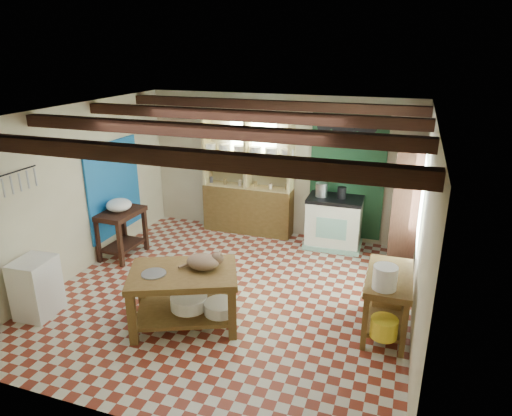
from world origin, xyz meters
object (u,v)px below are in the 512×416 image
(prep_table, at_px, (122,234))
(right_counter, at_px, (387,303))
(work_table, at_px, (184,298))
(stove, at_px, (334,222))
(white_cabinet, at_px, (36,287))
(cat, at_px, (203,262))

(prep_table, distance_m, right_counter, 4.45)
(work_table, relative_size, stove, 1.41)
(prep_table, bearing_deg, right_counter, -7.86)
(stove, distance_m, right_counter, 2.56)
(prep_table, distance_m, white_cabinet, 1.90)
(prep_table, bearing_deg, stove, 27.17)
(cat, bearing_deg, prep_table, 114.50)
(work_table, relative_size, white_cabinet, 1.68)
(stove, relative_size, white_cabinet, 1.19)
(stove, bearing_deg, prep_table, -156.08)
(stove, bearing_deg, cat, -113.27)
(stove, xyz_separation_m, cat, (-1.18, -2.87, 0.39))
(white_cabinet, distance_m, right_counter, 4.54)
(white_cabinet, bearing_deg, cat, 10.85)
(work_table, distance_m, cat, 0.54)
(stove, height_order, prep_table, stove)
(white_cabinet, xyz_separation_m, right_counter, (4.40, 1.12, -0.01))
(cat, bearing_deg, work_table, -178.69)
(work_table, xyz_separation_m, prep_table, (-1.93, 1.47, 0.03))
(stove, bearing_deg, work_table, -115.65)
(white_cabinet, relative_size, cat, 1.86)
(stove, distance_m, cat, 3.12)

